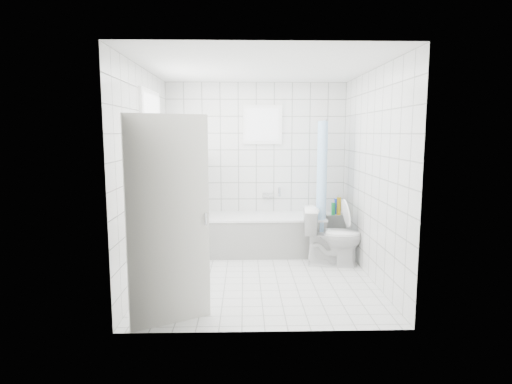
{
  "coord_description": "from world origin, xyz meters",
  "views": [
    {
      "loc": [
        -0.19,
        -5.24,
        1.83
      ],
      "look_at": [
        -0.03,
        0.35,
        1.05
      ],
      "focal_mm": 30.0,
      "sensor_mm": 36.0,
      "label": 1
    }
  ],
  "objects": [
    {
      "name": "shower_curtain",
      "position": [
        0.95,
        0.97,
        1.1
      ],
      "size": [
        0.14,
        0.48,
        1.78
      ],
      "primitive_type": null,
      "color": "#4D9BE2",
      "rests_on": "curtain_rod"
    },
    {
      "name": "window_back",
      "position": [
        0.1,
        1.46,
        1.95
      ],
      "size": [
        0.5,
        0.01,
        0.5
      ],
      "primitive_type": "cube",
      "color": "white",
      "rests_on": "wall_back"
    },
    {
      "name": "tiled_ledge",
      "position": [
        1.22,
        1.38,
        0.28
      ],
      "size": [
        0.4,
        0.24,
        0.55
      ],
      "primitive_type": "cube",
      "color": "white",
      "rests_on": "ground"
    },
    {
      "name": "wall_left",
      "position": [
        -1.4,
        0.0,
        1.3
      ],
      "size": [
        0.02,
        3.0,
        2.6
      ],
      "primitive_type": "cube",
      "color": "white",
      "rests_on": "ground"
    },
    {
      "name": "window_left",
      "position": [
        -1.35,
        0.3,
        1.6
      ],
      "size": [
        0.01,
        0.9,
        1.4
      ],
      "primitive_type": "cube",
      "color": "white",
      "rests_on": "wall_left"
    },
    {
      "name": "ceiling",
      "position": [
        0.0,
        0.0,
        2.6
      ],
      "size": [
        3.0,
        3.0,
        0.0
      ],
      "primitive_type": "plane",
      "rotation": [
        3.14,
        0.0,
        0.0
      ],
      "color": "white",
      "rests_on": "ground"
    },
    {
      "name": "curtain_rod",
      "position": [
        0.95,
        1.1,
        2.0
      ],
      "size": [
        0.02,
        0.8,
        0.02
      ],
      "primitive_type": "cylinder",
      "rotation": [
        1.57,
        0.0,
        0.0
      ],
      "color": "silver",
      "rests_on": "wall_back"
    },
    {
      "name": "wall_front",
      "position": [
        0.0,
        -1.5,
        1.3
      ],
      "size": [
        2.8,
        0.02,
        2.6
      ],
      "primitive_type": "cube",
      "color": "white",
      "rests_on": "ground"
    },
    {
      "name": "tub_faucet",
      "position": [
        0.18,
        1.46,
        0.85
      ],
      "size": [
        0.18,
        0.06,
        0.06
      ],
      "primitive_type": "cube",
      "color": "silver",
      "rests_on": "wall_back"
    },
    {
      "name": "bathtub",
      "position": [
        0.08,
        1.12,
        0.29
      ],
      "size": [
        1.85,
        0.77,
        0.58
      ],
      "color": "white",
      "rests_on": "ground"
    },
    {
      "name": "ledge_bottles",
      "position": [
        1.26,
        1.34,
        0.67
      ],
      "size": [
        0.15,
        0.15,
        0.28
      ],
      "color": "yellow",
      "rests_on": "tiled_ledge"
    },
    {
      "name": "wall_right",
      "position": [
        1.4,
        0.0,
        1.3
      ],
      "size": [
        0.02,
        3.0,
        2.6
      ],
      "primitive_type": "cube",
      "color": "white",
      "rests_on": "ground"
    },
    {
      "name": "sill_bottles",
      "position": [
        -1.3,
        0.09,
        1.04
      ],
      "size": [
        0.15,
        0.76,
        0.33
      ],
      "color": "pink",
      "rests_on": "window_sill"
    },
    {
      "name": "door",
      "position": [
        -0.9,
        -1.29,
        1.0
      ],
      "size": [
        0.73,
        0.41,
        2.0
      ],
      "primitive_type": "cube",
      "rotation": [
        0.0,
        0.0,
        -1.08
      ],
      "color": "silver",
      "rests_on": "ground"
    },
    {
      "name": "toilet",
      "position": [
        1.03,
        0.51,
        0.4
      ],
      "size": [
        0.84,
        0.54,
        0.81
      ],
      "primitive_type": "imported",
      "rotation": [
        0.0,
        0.0,
        1.46
      ],
      "color": "white",
      "rests_on": "ground"
    },
    {
      "name": "window_sill",
      "position": [
        -1.31,
        0.3,
        0.86
      ],
      "size": [
        0.18,
        1.02,
        0.08
      ],
      "primitive_type": "cube",
      "color": "white",
      "rests_on": "wall_left"
    },
    {
      "name": "wall_back",
      "position": [
        0.0,
        1.5,
        1.3
      ],
      "size": [
        2.8,
        0.02,
        2.6
      ],
      "primitive_type": "cube",
      "color": "white",
      "rests_on": "ground"
    },
    {
      "name": "partition_wall",
      "position": [
        -0.91,
        1.07,
        0.75
      ],
      "size": [
        0.15,
        0.85,
        1.5
      ],
      "primitive_type": "cube",
      "color": "white",
      "rests_on": "ground"
    },
    {
      "name": "ground",
      "position": [
        0.0,
        0.0,
        0.0
      ],
      "size": [
        3.0,
        3.0,
        0.0
      ],
      "primitive_type": "plane",
      "color": "white",
      "rests_on": "ground"
    }
  ]
}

